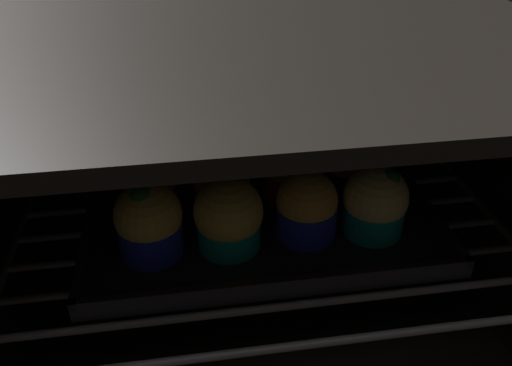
{
  "coord_description": "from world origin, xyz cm",
  "views": [
    {
      "loc": [
        -7.92,
        -27.53,
        50.48
      ],
      "look_at": [
        0.0,
        23.68,
        17.39
      ],
      "focal_mm": 37.5,
      "sensor_mm": 36.0,
      "label": 1
    }
  ],
  "objects_px": {
    "muffin_row0_col3": "(375,203)",
    "muffin_row2_col2": "(278,138)",
    "muffin_row0_col1": "(228,217)",
    "muffin_row0_col2": "(307,207)",
    "muffin_row2_col0": "(152,148)",
    "muffin_row1_col2": "(291,169)",
    "muffin_row1_col0": "(155,181)",
    "muffin_row1_col3": "(352,164)",
    "muffin_row2_col1": "(214,142)",
    "muffin_row1_col1": "(222,178)",
    "muffin_row0_col0": "(149,222)",
    "muffin_row2_col3": "(338,133)",
    "baking_tray": "(256,202)"
  },
  "relations": [
    {
      "from": "muffin_row1_col2",
      "to": "muffin_row0_col1",
      "type": "bearing_deg",
      "value": -134.76
    },
    {
      "from": "muffin_row2_col3",
      "to": "muffin_row2_col0",
      "type": "bearing_deg",
      "value": 179.15
    },
    {
      "from": "muffin_row0_col3",
      "to": "muffin_row2_col2",
      "type": "xyz_separation_m",
      "value": [
        -0.07,
        0.16,
        0.0
      ]
    },
    {
      "from": "baking_tray",
      "to": "muffin_row2_col2",
      "type": "bearing_deg",
      "value": 63.14
    },
    {
      "from": "muffin_row1_col0",
      "to": "muffin_row2_col0",
      "type": "relative_size",
      "value": 1.01
    },
    {
      "from": "muffin_row2_col1",
      "to": "muffin_row2_col2",
      "type": "distance_m",
      "value": 0.08
    },
    {
      "from": "muffin_row0_col3",
      "to": "muffin_row1_col3",
      "type": "height_order",
      "value": "same"
    },
    {
      "from": "muffin_row1_col0",
      "to": "muffin_row0_col3",
      "type": "bearing_deg",
      "value": -19.57
    },
    {
      "from": "muffin_row0_col2",
      "to": "muffin_row0_col3",
      "type": "distance_m",
      "value": 0.07
    },
    {
      "from": "muffin_row0_col2",
      "to": "muffin_row2_col0",
      "type": "relative_size",
      "value": 0.96
    },
    {
      "from": "muffin_row1_col3",
      "to": "muffin_row2_col0",
      "type": "relative_size",
      "value": 1.0
    },
    {
      "from": "muffin_row1_col3",
      "to": "muffin_row1_col0",
      "type": "bearing_deg",
      "value": 179.86
    },
    {
      "from": "muffin_row0_col0",
      "to": "muffin_row1_col1",
      "type": "xyz_separation_m",
      "value": [
        0.08,
        0.08,
        -0.0
      ]
    },
    {
      "from": "muffin_row0_col3",
      "to": "muffin_row1_col0",
      "type": "distance_m",
      "value": 0.24
    },
    {
      "from": "muffin_row2_col1",
      "to": "muffin_row1_col2",
      "type": "bearing_deg",
      "value": -41.23
    },
    {
      "from": "muffin_row0_col2",
      "to": "muffin_row2_col1",
      "type": "relative_size",
      "value": 0.88
    },
    {
      "from": "muffin_row2_col2",
      "to": "muffin_row2_col3",
      "type": "bearing_deg",
      "value": -4.18
    },
    {
      "from": "muffin_row0_col0",
      "to": "muffin_row0_col1",
      "type": "relative_size",
      "value": 1.07
    },
    {
      "from": "baking_tray",
      "to": "muffin_row1_col2",
      "type": "height_order",
      "value": "muffin_row1_col2"
    },
    {
      "from": "muffin_row0_col3",
      "to": "muffin_row0_col2",
      "type": "bearing_deg",
      "value": 175.86
    },
    {
      "from": "muffin_row0_col1",
      "to": "muffin_row1_col2",
      "type": "relative_size",
      "value": 1.01
    },
    {
      "from": "muffin_row0_col1",
      "to": "muffin_row2_col0",
      "type": "bearing_deg",
      "value": 116.12
    },
    {
      "from": "muffin_row0_col3",
      "to": "muffin_row2_col0",
      "type": "height_order",
      "value": "same"
    },
    {
      "from": "muffin_row0_col1",
      "to": "muffin_row0_col2",
      "type": "xyz_separation_m",
      "value": [
        0.08,
        0.01,
        -0.0
      ]
    },
    {
      "from": "muffin_row0_col2",
      "to": "muffin_row0_col0",
      "type": "bearing_deg",
      "value": -178.02
    },
    {
      "from": "muffin_row0_col1",
      "to": "muffin_row1_col0",
      "type": "height_order",
      "value": "same"
    },
    {
      "from": "muffin_row0_col2",
      "to": "muffin_row1_col1",
      "type": "xyz_separation_m",
      "value": [
        -0.08,
        0.07,
        0.0
      ]
    },
    {
      "from": "muffin_row1_col3",
      "to": "muffin_row2_col1",
      "type": "relative_size",
      "value": 0.91
    },
    {
      "from": "muffin_row0_col1",
      "to": "muffin_row0_col3",
      "type": "height_order",
      "value": "same"
    },
    {
      "from": "muffin_row1_col3",
      "to": "muffin_row2_col2",
      "type": "bearing_deg",
      "value": 133.44
    },
    {
      "from": "muffin_row1_col2",
      "to": "muffin_row2_col0",
      "type": "bearing_deg",
      "value": 154.61
    },
    {
      "from": "muffin_row0_col1",
      "to": "muffin_row2_col3",
      "type": "bearing_deg",
      "value": 44.15
    },
    {
      "from": "muffin_row0_col1",
      "to": "muffin_row2_col2",
      "type": "distance_m",
      "value": 0.18
    },
    {
      "from": "muffin_row0_col3",
      "to": "muffin_row0_col0",
      "type": "bearing_deg",
      "value": -179.92
    },
    {
      "from": "muffin_row0_col1",
      "to": "muffin_row2_col3",
      "type": "height_order",
      "value": "muffin_row2_col3"
    },
    {
      "from": "muffin_row0_col2",
      "to": "muffin_row2_col0",
      "type": "height_order",
      "value": "muffin_row2_col0"
    },
    {
      "from": "muffin_row0_col2",
      "to": "muffin_row1_col2",
      "type": "xyz_separation_m",
      "value": [
        -0.0,
        0.08,
        0.0
      ]
    },
    {
      "from": "muffin_row0_col1",
      "to": "muffin_row1_col2",
      "type": "bearing_deg",
      "value": 45.24
    },
    {
      "from": "muffin_row1_col2",
      "to": "muffin_row0_col0",
      "type": "bearing_deg",
      "value": -153.2
    },
    {
      "from": "muffin_row0_col2",
      "to": "muffin_row2_col0",
      "type": "xyz_separation_m",
      "value": [
        -0.16,
        0.15,
        0.0
      ]
    },
    {
      "from": "muffin_row1_col2",
      "to": "muffin_row2_col1",
      "type": "xyz_separation_m",
      "value": [
        -0.08,
        0.07,
        0.0
      ]
    },
    {
      "from": "muffin_row2_col1",
      "to": "muffin_row2_col3",
      "type": "xyz_separation_m",
      "value": [
        0.16,
        -0.0,
        0.0
      ]
    },
    {
      "from": "muffin_row1_col0",
      "to": "muffin_row2_col1",
      "type": "bearing_deg",
      "value": 44.6
    },
    {
      "from": "muffin_row2_col0",
      "to": "muffin_row2_col2",
      "type": "xyz_separation_m",
      "value": [
        0.16,
        0.0,
        0.0
      ]
    },
    {
      "from": "muffin_row1_col2",
      "to": "muffin_row2_col3",
      "type": "xyz_separation_m",
      "value": [
        0.08,
        0.07,
        0.0
      ]
    },
    {
      "from": "baking_tray",
      "to": "muffin_row0_col3",
      "type": "height_order",
      "value": "muffin_row0_col3"
    },
    {
      "from": "muffin_row0_col2",
      "to": "muffin_row0_col3",
      "type": "xyz_separation_m",
      "value": [
        0.07,
        -0.01,
        0.0
      ]
    },
    {
      "from": "muffin_row0_col1",
      "to": "muffin_row2_col0",
      "type": "height_order",
      "value": "same"
    },
    {
      "from": "muffin_row1_col2",
      "to": "muffin_row2_col3",
      "type": "height_order",
      "value": "muffin_row2_col3"
    },
    {
      "from": "muffin_row1_col1",
      "to": "muffin_row2_col0",
      "type": "relative_size",
      "value": 0.98
    }
  ]
}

